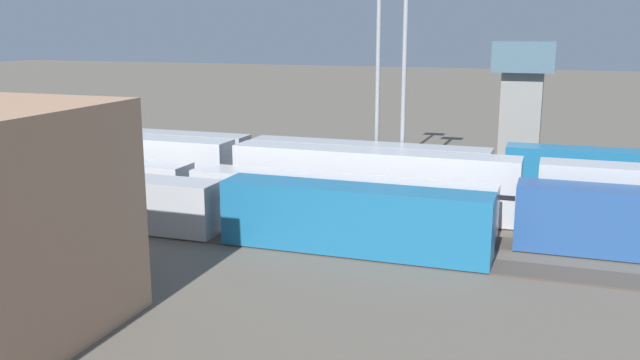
# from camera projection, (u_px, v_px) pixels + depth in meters

# --- Properties ---
(ground_plane) EXTENTS (400.00, 400.00, 0.00)m
(ground_plane) POSITION_uv_depth(u_px,v_px,m) (250.00, 202.00, 58.74)
(ground_plane) COLOR #60594F
(track_bed_0) EXTENTS (140.00, 2.80, 0.12)m
(track_bed_0) POSITION_uv_depth(u_px,v_px,m) (292.00, 178.00, 67.95)
(track_bed_0) COLOR #4C443D
(track_bed_0) RESTS_ON ground_plane
(track_bed_1) EXTENTS (140.00, 2.80, 0.12)m
(track_bed_1) POSITION_uv_depth(u_px,v_px,m) (273.00, 189.00, 63.34)
(track_bed_1) COLOR #3D3833
(track_bed_1) RESTS_ON ground_plane
(track_bed_2) EXTENTS (140.00, 2.80, 0.12)m
(track_bed_2) POSITION_uv_depth(u_px,v_px,m) (250.00, 201.00, 58.73)
(track_bed_2) COLOR #3D3833
(track_bed_2) RESTS_ON ground_plane
(track_bed_3) EXTENTS (140.00, 2.80, 0.12)m
(track_bed_3) POSITION_uv_depth(u_px,v_px,m) (223.00, 216.00, 54.12)
(track_bed_3) COLOR #4C443D
(track_bed_3) RESTS_ON ground_plane
(track_bed_4) EXTENTS (140.00, 2.80, 0.12)m
(track_bed_4) POSITION_uv_depth(u_px,v_px,m) (192.00, 234.00, 49.51)
(track_bed_4) COLOR #4C443D
(track_bed_4) RESTS_ON ground_plane
(train_on_track_3) EXTENTS (90.60, 3.06, 4.40)m
(train_on_track_3) POSITION_uv_depth(u_px,v_px,m) (169.00, 187.00, 55.21)
(train_on_track_3) COLOR #285193
(train_on_track_3) RESTS_ON ground_plane
(train_on_track_2) EXTENTS (95.60, 3.06, 5.00)m
(train_on_track_2) POSITION_uv_depth(u_px,v_px,m) (234.00, 171.00, 58.61)
(train_on_track_2) COLOR silver
(train_on_track_2) RESTS_ON ground_plane
(train_on_track_4) EXTENTS (66.40, 3.00, 4.40)m
(train_on_track_4) POSITION_uv_depth(u_px,v_px,m) (63.00, 194.00, 52.59)
(train_on_track_4) COLOR #1E6B9E
(train_on_track_4) RESTS_ON ground_plane
(train_on_track_1) EXTENTS (10.00, 3.00, 5.00)m
(train_on_track_1) POSITION_uv_depth(u_px,v_px,m) (135.00, 157.00, 67.55)
(train_on_track_1) COLOR #D85914
(train_on_track_1) RESTS_ON ground_plane
(train_on_track_0) EXTENTS (66.40, 3.06, 4.40)m
(train_on_track_0) POSITION_uv_depth(u_px,v_px,m) (345.00, 161.00, 65.76)
(train_on_track_0) COLOR #1E6B9E
(train_on_track_0) RESTS_ON ground_plane
(light_mast_0) EXTENTS (2.80, 0.70, 26.22)m
(light_mast_0) POSITION_uv_depth(u_px,v_px,m) (379.00, 4.00, 65.41)
(light_mast_0) COLOR #9EA0A5
(light_mast_0) RESTS_ON ground_plane
(light_mast_2) EXTENTS (2.80, 0.70, 25.09)m
(light_mast_2) POSITION_uv_depth(u_px,v_px,m) (406.00, 10.00, 63.02)
(light_mast_2) COLOR #9EA0A5
(light_mast_2) RESTS_ON ground_plane
(control_tower) EXTENTS (6.00, 6.00, 13.27)m
(control_tower) POSITION_uv_depth(u_px,v_px,m) (522.00, 96.00, 69.87)
(control_tower) COLOR gray
(control_tower) RESTS_ON ground_plane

